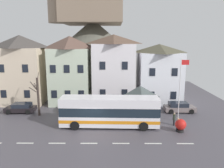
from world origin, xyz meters
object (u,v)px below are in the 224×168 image
object	(u,v)px
pedestrian_01	(178,125)
townhouse_02	(114,69)
hilltop_castle	(93,46)
townhouse_03	(158,73)
bare_tree_00	(38,96)
townhouse_00	(22,70)
flagpole	(180,86)
public_bench	(136,106)
harbour_buoy	(181,125)
pedestrian_00	(174,118)
transit_bus	(110,112)
parked_car_01	(179,107)
townhouse_01	(71,70)
bus_shelter	(140,91)
parked_car_00	(21,108)
parked_car_02	(74,107)

from	to	relation	value
pedestrian_01	townhouse_02	bearing A→B (deg)	120.70
hilltop_castle	townhouse_03	bearing A→B (deg)	-61.45
townhouse_02	bare_tree_00	xyz separation A→B (m)	(-9.57, -6.30, -2.54)
townhouse_00	flagpole	world-z (taller)	townhouse_00
public_bench	harbour_buoy	size ratio (longest dim) A/B	1.23
townhouse_00	pedestrian_00	distance (m)	23.21
transit_bus	bare_tree_00	xyz separation A→B (m)	(-9.12, 3.64, 0.94)
hilltop_castle	bare_tree_00	world-z (taller)	hilltop_castle
parked_car_01	flagpole	size ratio (longest dim) A/B	0.55
townhouse_03	townhouse_01	bearing A→B (deg)	-176.61
flagpole	bare_tree_00	distance (m)	17.49
townhouse_03	harbour_buoy	world-z (taller)	townhouse_03
transit_bus	pedestrian_01	xyz separation A→B (m)	(7.21, -1.44, -0.91)
townhouse_00	transit_bus	size ratio (longest dim) A/B	0.94
townhouse_01	bare_tree_00	xyz separation A→B (m)	(-3.07, -6.09, -2.43)
townhouse_03	pedestrian_01	size ratio (longest dim) A/B	5.87
pedestrian_00	public_bench	xyz separation A→B (m)	(-3.72, 5.78, -0.35)
townhouse_03	townhouse_00	bearing A→B (deg)	-177.93
harbour_buoy	townhouse_03	bearing A→B (deg)	90.51
harbour_buoy	bare_tree_00	distance (m)	17.47
townhouse_03	bus_shelter	world-z (taller)	townhouse_03
harbour_buoy	pedestrian_00	bearing A→B (deg)	95.86
transit_bus	bus_shelter	world-z (taller)	bus_shelter
bus_shelter	parked_car_00	distance (m)	15.93
bare_tree_00	townhouse_02	bearing A→B (deg)	33.37
townhouse_03	pedestrian_01	xyz separation A→B (m)	(-0.15, -11.97, -3.69)
townhouse_03	parked_car_02	distance (m)	13.85
bus_shelter	flagpole	bearing A→B (deg)	-26.62
bare_tree_00	parked_car_01	bearing A→B (deg)	4.73
townhouse_01	parked_car_02	distance (m)	6.44
townhouse_00	parked_car_00	distance (m)	6.86
townhouse_00	townhouse_03	size ratio (longest dim) A/B	1.15
transit_bus	parked_car_02	xyz separation A→B (m)	(-4.84, 5.22, -1.06)
pedestrian_01	flagpole	xyz separation A→B (m)	(0.98, 3.11, 3.48)
hilltop_castle	public_bench	xyz separation A→B (m)	(8.32, -26.71, -7.57)
townhouse_02	transit_bus	distance (m)	10.54
parked_car_00	pedestrian_01	size ratio (longest dim) A/B	2.53
pedestrian_01	harbour_buoy	distance (m)	0.27
townhouse_01	transit_bus	bearing A→B (deg)	-58.13
townhouse_01	parked_car_01	world-z (taller)	townhouse_01
hilltop_castle	pedestrian_00	world-z (taller)	hilltop_castle
townhouse_02	bus_shelter	bearing A→B (deg)	-61.06
townhouse_00	parked_car_00	size ratio (longest dim) A/B	2.66
hilltop_castle	bare_tree_00	distance (m)	29.99
parked_car_01	parked_car_02	world-z (taller)	parked_car_01
hilltop_castle	pedestrian_00	bearing A→B (deg)	-69.66
townhouse_00	public_bench	xyz separation A→B (m)	(17.04, -3.67, -4.64)
parked_car_00	bus_shelter	bearing A→B (deg)	175.35
transit_bus	bare_tree_00	distance (m)	9.86
townhouse_02	harbour_buoy	bearing A→B (deg)	-58.52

